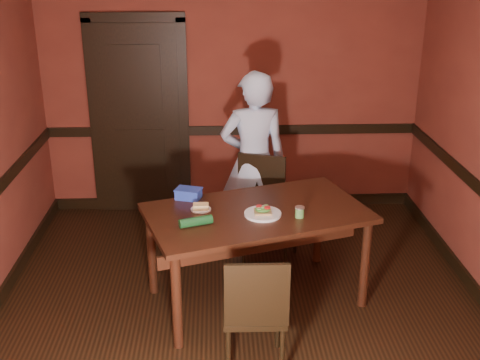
{
  "coord_description": "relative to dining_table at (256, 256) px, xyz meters",
  "views": [
    {
      "loc": [
        -0.18,
        -4.05,
        2.76
      ],
      "look_at": [
        0.0,
        0.35,
        1.05
      ],
      "focal_mm": 45.0,
      "sensor_mm": 36.0,
      "label": 1
    }
  ],
  "objects": [
    {
      "name": "cheese_saucer",
      "position": [
        -0.44,
        0.03,
        0.42
      ],
      "size": [
        0.16,
        0.16,
        0.05
      ],
      "rotation": [
        0.0,
        0.0,
        0.33
      ],
      "color": "silver",
      "rests_on": "dining_table"
    },
    {
      "name": "sauce_jar",
      "position": [
        0.32,
        -0.14,
        0.45
      ],
      "size": [
        0.07,
        0.07,
        0.09
      ],
      "rotation": [
        0.0,
        0.0,
        -0.1
      ],
      "color": "#4F8740",
      "rests_on": "dining_table"
    },
    {
      "name": "floor",
      "position": [
        -0.13,
        -0.3,
        -0.4
      ],
      "size": [
        4.0,
        4.5,
        0.01
      ],
      "primitive_type": "cube",
      "color": "black",
      "rests_on": "ground"
    },
    {
      "name": "dado_back",
      "position": [
        -0.13,
        1.93,
        0.5
      ],
      "size": [
        4.0,
        0.03,
        0.1
      ],
      "primitive_type": "cube",
      "color": "black",
      "rests_on": "ground"
    },
    {
      "name": "dining_table",
      "position": [
        0.0,
        0.0,
        0.0
      ],
      "size": [
        1.93,
        1.45,
        0.81
      ],
      "primitive_type": "cube",
      "rotation": [
        0.0,
        0.0,
        0.32
      ],
      "color": "black",
      "rests_on": "floor"
    },
    {
      "name": "food_tub",
      "position": [
        -0.55,
        0.27,
        0.45
      ],
      "size": [
        0.24,
        0.2,
        0.09
      ],
      "rotation": [
        0.0,
        0.0,
        -0.31
      ],
      "color": "blue",
      "rests_on": "dining_table"
    },
    {
      "name": "baseboard_back",
      "position": [
        -0.13,
        1.93,
        -0.34
      ],
      "size": [
        4.0,
        0.03,
        0.12
      ],
      "primitive_type": "cube",
      "color": "black",
      "rests_on": "ground"
    },
    {
      "name": "sandwich_plate",
      "position": [
        0.04,
        -0.09,
        0.42
      ],
      "size": [
        0.29,
        0.29,
        0.07
      ],
      "rotation": [
        0.0,
        0.0,
        -0.01
      ],
      "color": "silver",
      "rests_on": "dining_table"
    },
    {
      "name": "wall_back",
      "position": [
        -0.13,
        1.95,
        0.95
      ],
      "size": [
        4.0,
        0.02,
        2.7
      ],
      "primitive_type": "cube",
      "color": "maroon",
      "rests_on": "ground"
    },
    {
      "name": "chair_near",
      "position": [
        -0.07,
        -0.85,
        0.05
      ],
      "size": [
        0.43,
        0.43,
        0.9
      ],
      "primitive_type": null,
      "rotation": [
        0.0,
        0.0,
        3.13
      ],
      "color": "black",
      "rests_on": "floor"
    },
    {
      "name": "door",
      "position": [
        -1.13,
        1.92,
        0.69
      ],
      "size": [
        1.05,
        0.07,
        2.2
      ],
      "color": "black",
      "rests_on": "ground"
    },
    {
      "name": "wrapped_veg",
      "position": [
        -0.48,
        -0.26,
        0.44
      ],
      "size": [
        0.26,
        0.15,
        0.07
      ],
      "primitive_type": "cylinder",
      "rotation": [
        0.0,
        1.57,
        0.34
      ],
      "color": "#133E1B",
      "rests_on": "dining_table"
    },
    {
      "name": "chair_far",
      "position": [
        0.17,
        0.68,
        0.08
      ],
      "size": [
        0.58,
        0.58,
        0.98
      ],
      "primitive_type": null,
      "rotation": [
        0.0,
        0.0,
        -0.35
      ],
      "color": "black",
      "rests_on": "floor"
    },
    {
      "name": "person",
      "position": [
        0.04,
        1.01,
        0.46
      ],
      "size": [
        0.67,
        0.47,
        1.73
      ],
      "primitive_type": "imported",
      "rotation": [
        0.0,
        0.0,
        3.24
      ],
      "color": "#ABC3E2",
      "rests_on": "floor"
    }
  ]
}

